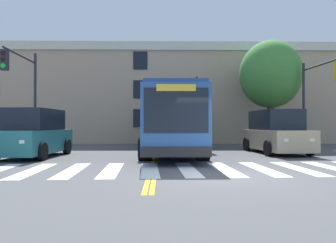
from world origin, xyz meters
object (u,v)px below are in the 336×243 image
object	(u,v)px
car_teal_near_lane	(35,134)
street_tree_curbside_large	(271,75)
traffic_light_far_corner	(24,82)
traffic_light_overhead	(199,100)
city_bus	(172,121)
car_tan_far_lane	(275,133)
car_grey_behind_bus	(159,130)
traffic_light_near_corner	(317,88)

from	to	relation	value
car_teal_near_lane	street_tree_curbside_large	size ratio (longest dim) A/B	0.68
traffic_light_far_corner	traffic_light_overhead	world-z (taller)	traffic_light_far_corner
traffic_light_overhead	city_bus	bearing A→B (deg)	-118.63
car_tan_far_lane	car_grey_behind_bus	xyz separation A→B (m)	(-6.18, 8.47, 0.00)
car_teal_near_lane	car_grey_behind_bus	distance (m)	11.75
traffic_light_near_corner	traffic_light_overhead	bearing A→B (deg)	165.12
car_tan_far_lane	car_grey_behind_bus	distance (m)	10.49
traffic_light_near_corner	traffic_light_far_corner	distance (m)	16.68
city_bus	traffic_light_near_corner	bearing A→B (deg)	10.18
traffic_light_far_corner	street_tree_curbside_large	distance (m)	15.73
traffic_light_overhead	street_tree_curbside_large	xyz separation A→B (m)	(5.15, 1.71, 1.87)
city_bus	car_grey_behind_bus	bearing A→B (deg)	95.15
car_tan_far_lane	traffic_light_near_corner	distance (m)	4.43
traffic_light_near_corner	street_tree_curbside_large	xyz separation A→B (m)	(-1.58, 3.50, 1.32)
car_tan_far_lane	traffic_light_overhead	xyz separation A→B (m)	(-3.63, 3.63, 2.01)
street_tree_curbside_large	car_grey_behind_bus	bearing A→B (deg)	157.87
car_tan_far_lane	street_tree_curbside_large	distance (m)	6.78
city_bus	traffic_light_far_corner	size ratio (longest dim) A/B	2.10
traffic_light_near_corner	traffic_light_overhead	distance (m)	6.99
city_bus	traffic_light_far_corner	xyz separation A→B (m)	(-8.11, 0.68, 2.15)
city_bus	traffic_light_overhead	distance (m)	4.03
traffic_light_near_corner	traffic_light_far_corner	world-z (taller)	traffic_light_far_corner
car_grey_behind_bus	traffic_light_far_corner	bearing A→B (deg)	-134.59
city_bus	traffic_light_far_corner	bearing A→B (deg)	175.17
traffic_light_near_corner	car_tan_far_lane	bearing A→B (deg)	-149.27
city_bus	car_tan_far_lane	size ratio (longest dim) A/B	2.27
car_grey_behind_bus	traffic_light_far_corner	size ratio (longest dim) A/B	0.84
city_bus	traffic_light_far_corner	world-z (taller)	traffic_light_far_corner
city_bus	car_grey_behind_bus	distance (m)	8.22
car_teal_near_lane	traffic_light_overhead	bearing A→B (deg)	33.64
city_bus	street_tree_curbside_large	xyz separation A→B (m)	(6.97, 5.03, 3.24)
car_teal_near_lane	car_grey_behind_bus	world-z (taller)	car_grey_behind_bus
car_tan_far_lane	traffic_light_near_corner	world-z (taller)	traffic_light_near_corner
city_bus	car_grey_behind_bus	world-z (taller)	city_bus
car_tan_far_lane	traffic_light_overhead	world-z (taller)	traffic_light_overhead
city_bus	street_tree_curbside_large	bearing A→B (deg)	35.85
traffic_light_far_corner	car_tan_far_lane	bearing A→B (deg)	-4.19
traffic_light_overhead	traffic_light_near_corner	bearing A→B (deg)	-14.88
traffic_light_overhead	street_tree_curbside_large	size ratio (longest dim) A/B	0.65
traffic_light_overhead	street_tree_curbside_large	bearing A→B (deg)	18.37
car_teal_near_lane	traffic_light_near_corner	distance (m)	15.60
traffic_light_overhead	car_teal_near_lane	bearing A→B (deg)	-146.36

